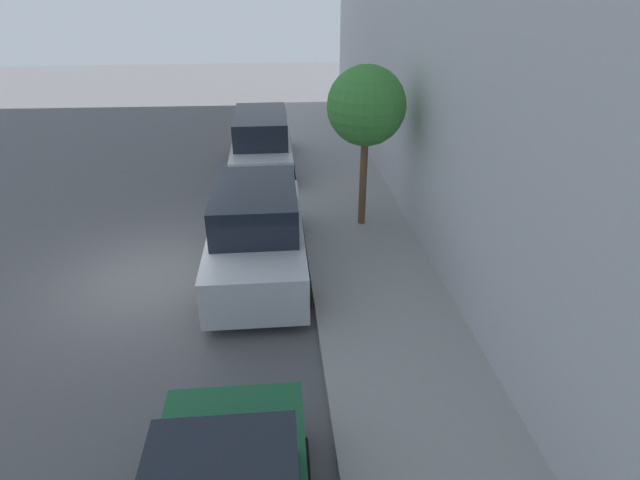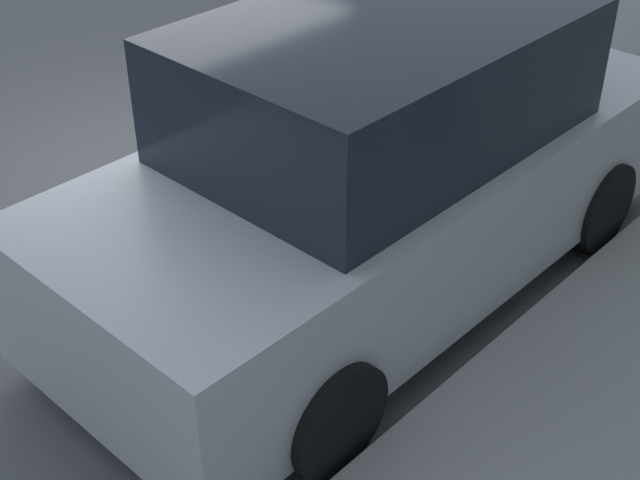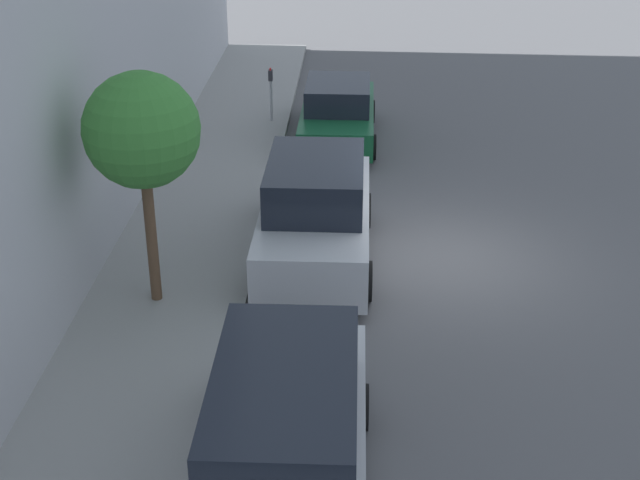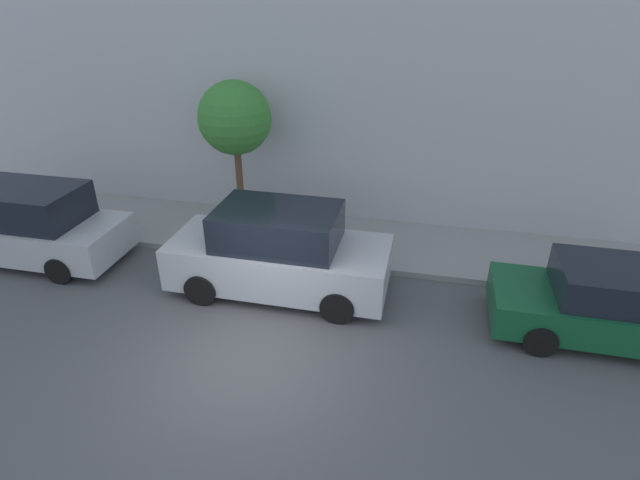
% 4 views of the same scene
% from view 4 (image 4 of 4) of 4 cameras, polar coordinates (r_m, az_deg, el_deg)
% --- Properties ---
extents(ground_plane, '(60.00, 60.00, 0.00)m').
position_cam_4_polar(ground_plane, '(9.61, -7.80, -13.27)').
color(ground_plane, '#515154').
extents(sidewalk, '(2.75, 32.00, 0.15)m').
position_cam_4_polar(sidewalk, '(13.45, -0.89, 0.30)').
color(sidewalk, gray).
rests_on(sidewalk, ground_plane).
extents(parked_sedan_nearest, '(1.92, 4.52, 1.54)m').
position_cam_4_polar(parked_sedan_nearest, '(11.13, 30.51, -6.46)').
color(parked_sedan_nearest, '#14512D').
rests_on(parked_sedan_nearest, ground_plane).
extents(parked_suv_second, '(2.08, 4.81, 1.98)m').
position_cam_4_polar(parked_suv_second, '(10.98, -4.69, -1.47)').
color(parked_suv_second, '#B7BABF').
rests_on(parked_suv_second, ground_plane).
extents(parked_minivan_third, '(2.02, 4.90, 1.90)m').
position_cam_4_polar(parked_minivan_third, '(14.25, -30.73, 1.59)').
color(parked_minivan_third, '#B7BABF').
rests_on(parked_minivan_third, ground_plane).
extents(street_tree, '(1.86, 1.86, 3.94)m').
position_cam_4_polar(street_tree, '(13.09, -9.71, 13.49)').
color(street_tree, brown).
rests_on(street_tree, sidewalk).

